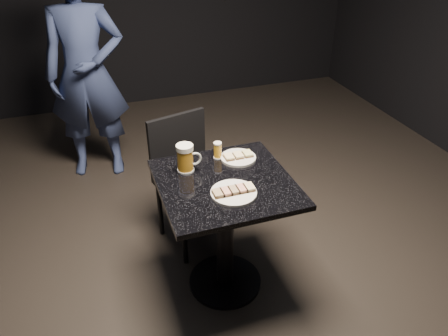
{
  "coord_description": "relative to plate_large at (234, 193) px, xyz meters",
  "views": [
    {
      "loc": [
        -0.63,
        -1.82,
        2.02
      ],
      "look_at": [
        0.0,
        0.02,
        0.82
      ],
      "focal_mm": 35.0,
      "sensor_mm": 36.0,
      "label": 1
    }
  ],
  "objects": [
    {
      "name": "floor",
      "position": [
        -0.0,
        0.13,
        -0.76
      ],
      "size": [
        6.0,
        6.0,
        0.0
      ],
      "primitive_type": "plane",
      "color": "black",
      "rests_on": "ground"
    },
    {
      "name": "plate_large",
      "position": [
        0.0,
        0.0,
        0.0
      ],
      "size": [
        0.24,
        0.24,
        0.01
      ],
      "primitive_type": "cylinder",
      "color": "silver",
      "rests_on": "table"
    },
    {
      "name": "plate_small",
      "position": [
        0.15,
        0.32,
        0.0
      ],
      "size": [
        0.2,
        0.2,
        0.01
      ],
      "primitive_type": "cylinder",
      "color": "silver",
      "rests_on": "table"
    },
    {
      "name": "patron",
      "position": [
        -0.58,
        1.75,
        0.1
      ],
      "size": [
        0.7,
        0.53,
        1.72
      ],
      "primitive_type": "imported",
      "rotation": [
        0.0,
        0.0,
        -0.2
      ],
      "color": "navy",
      "rests_on": "floor"
    },
    {
      "name": "table",
      "position": [
        -0.0,
        0.13,
        -0.25
      ],
      "size": [
        0.7,
        0.7,
        0.75
      ],
      "color": "black",
      "rests_on": "floor"
    },
    {
      "name": "beer_mug",
      "position": [
        -0.17,
        0.3,
        0.07
      ],
      "size": [
        0.14,
        0.09,
        0.16
      ],
      "color": "silver",
      "rests_on": "table"
    },
    {
      "name": "beer_tumbler",
      "position": [
        0.04,
        0.37,
        0.04
      ],
      "size": [
        0.05,
        0.05,
        0.1
      ],
      "color": "white",
      "rests_on": "table"
    },
    {
      "name": "chair",
      "position": [
        -0.08,
        0.65,
        -0.26
      ],
      "size": [
        0.49,
        0.49,
        0.87
      ],
      "color": "black",
      "rests_on": "floor"
    },
    {
      "name": "canapes_on_plate_large",
      "position": [
        0.0,
        0.0,
        0.02
      ],
      "size": [
        0.21,
        0.07,
        0.02
      ],
      "color": "#4C3521",
      "rests_on": "plate_large"
    },
    {
      "name": "canapes_on_plate_small",
      "position": [
        0.15,
        0.32,
        0.02
      ],
      "size": [
        0.16,
        0.07,
        0.02
      ],
      "color": "#4C3521",
      "rests_on": "plate_small"
    }
  ]
}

